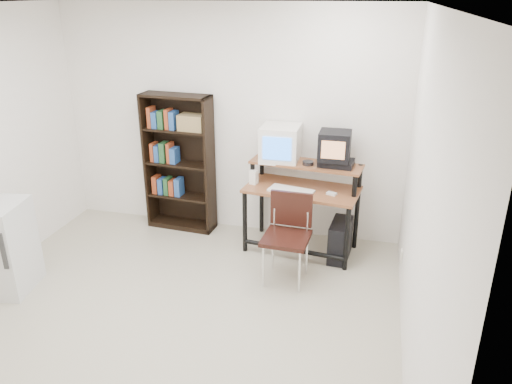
% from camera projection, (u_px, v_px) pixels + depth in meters
% --- Properties ---
extents(floor, '(4.00, 4.00, 0.01)m').
position_uv_depth(floor, '(166.00, 322.00, 4.38)').
color(floor, beige).
rests_on(floor, ground).
extents(ceiling, '(4.00, 4.00, 0.01)m').
position_uv_depth(ceiling, '(140.00, 6.00, 3.40)').
color(ceiling, white).
rests_on(ceiling, back_wall).
extents(back_wall, '(4.00, 0.01, 2.60)m').
position_uv_depth(back_wall, '(229.00, 122.00, 5.69)').
color(back_wall, white).
rests_on(back_wall, floor).
extents(right_wall, '(0.01, 4.00, 2.60)m').
position_uv_depth(right_wall, '(422.00, 209.00, 3.44)').
color(right_wall, white).
rests_on(right_wall, floor).
extents(computer_desk, '(1.27, 0.74, 0.98)m').
position_uv_depth(computer_desk, '(303.00, 191.00, 5.37)').
color(computer_desk, brown).
rests_on(computer_desk, floor).
extents(crt_monitor, '(0.41, 0.42, 0.38)m').
position_uv_depth(crt_monitor, '(280.00, 143.00, 5.39)').
color(crt_monitor, white).
rests_on(crt_monitor, computer_desk).
extents(vcr, '(0.38, 0.29, 0.08)m').
position_uv_depth(vcr, '(336.00, 163.00, 5.24)').
color(vcr, black).
rests_on(vcr, computer_desk).
extents(crt_tv, '(0.32, 0.32, 0.30)m').
position_uv_depth(crt_tv, '(335.00, 146.00, 5.17)').
color(crt_tv, black).
rests_on(crt_tv, vcr).
extents(cd_spindle, '(0.12, 0.12, 0.05)m').
position_uv_depth(cd_spindle, '(308.00, 164.00, 5.28)').
color(cd_spindle, '#26262B').
rests_on(cd_spindle, computer_desk).
extents(keyboard, '(0.50, 0.30, 0.03)m').
position_uv_depth(keyboard, '(291.00, 191.00, 5.24)').
color(keyboard, white).
rests_on(keyboard, computer_desk).
extents(mousepad, '(0.26, 0.24, 0.01)m').
position_uv_depth(mousepad, '(331.00, 196.00, 5.16)').
color(mousepad, black).
rests_on(mousepad, computer_desk).
extents(mouse, '(0.11, 0.09, 0.03)m').
position_uv_depth(mouse, '(332.00, 194.00, 5.16)').
color(mouse, white).
rests_on(mouse, mousepad).
extents(desk_speaker, '(0.10, 0.09, 0.17)m').
position_uv_depth(desk_speaker, '(254.00, 178.00, 5.43)').
color(desk_speaker, white).
rests_on(desk_speaker, computer_desk).
extents(pc_tower, '(0.23, 0.46, 0.42)m').
position_uv_depth(pc_tower, '(340.00, 240.00, 5.35)').
color(pc_tower, black).
rests_on(pc_tower, floor).
extents(school_chair, '(0.46, 0.46, 0.88)m').
position_uv_depth(school_chair, '(288.00, 228.00, 4.86)').
color(school_chair, black).
rests_on(school_chair, floor).
extents(bookshelf, '(0.83, 0.33, 1.63)m').
position_uv_depth(bookshelf, '(180.00, 161.00, 5.86)').
color(bookshelf, black).
rests_on(bookshelf, floor).
extents(mini_fridge, '(0.60, 0.60, 0.89)m').
position_uv_depth(mini_fridge, '(0.00, 247.00, 4.72)').
color(mini_fridge, silver).
rests_on(mini_fridge, floor).
extents(wall_outlet, '(0.02, 0.08, 0.12)m').
position_uv_depth(wall_outlet, '(401.00, 256.00, 4.85)').
color(wall_outlet, beige).
rests_on(wall_outlet, right_wall).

